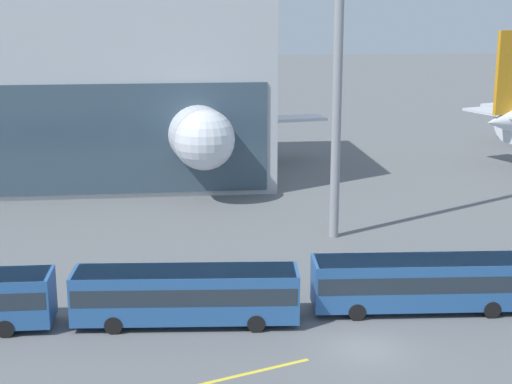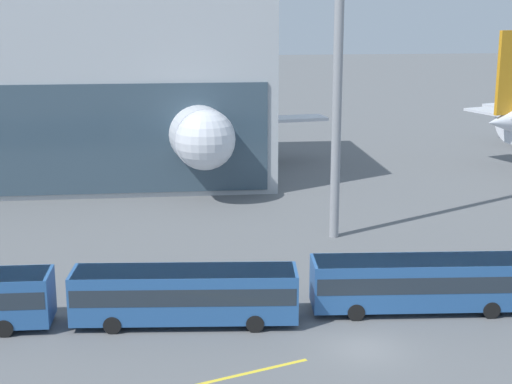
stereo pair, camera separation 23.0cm
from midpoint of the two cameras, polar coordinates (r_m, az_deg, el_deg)
name	(u,v)px [view 1 (the left image)]	position (r m, az deg, el deg)	size (l,w,h in m)	color
ground_plane	(366,348)	(42.43, 7.82, -11.18)	(440.00, 440.00, 0.00)	slate
airliner_at_gate_far	(176,116)	(83.69, -5.91, 5.50)	(33.89, 34.71, 13.96)	silver
shuttle_bus_2	(186,292)	(44.48, -5.28, -7.28)	(12.81, 3.81, 3.17)	#285693
shuttle_bus_3	(420,280)	(47.06, 11.73, -6.31)	(12.78, 3.62, 3.17)	#285693
lane_stripe_1	(222,380)	(38.94, -2.64, -13.47)	(9.61, 0.25, 0.01)	yellow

